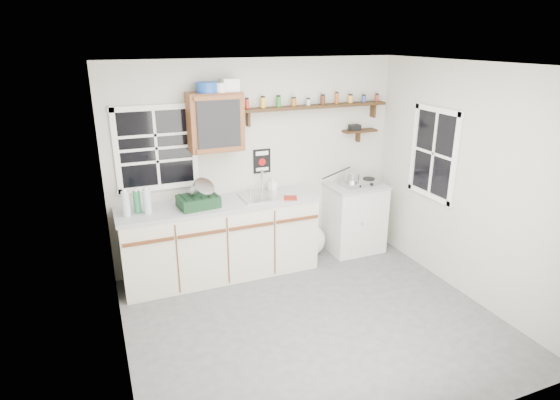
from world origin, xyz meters
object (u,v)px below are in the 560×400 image
Objects in this scene: right_cabinet at (354,217)px; dish_rack at (200,198)px; spice_shelf at (315,106)px; main_cabinet at (221,239)px; upper_cabinet at (215,122)px; hotplate at (360,182)px.

dish_rack is (-2.07, -0.07, 0.57)m from right_cabinet.
dish_rack is (-1.54, -0.26, -0.90)m from spice_shelf.
main_cabinet is at bearing -170.72° from spice_shelf.
dish_rack is at bearing -144.37° from upper_cabinet.
right_cabinet is at bearing -3.76° from upper_cabinet.
spice_shelf is 1.80m from dish_rack.
dish_rack reaches higher than hotplate.
main_cabinet is at bearing -179.21° from right_cabinet.
hotplate is at bearing -4.66° from dish_rack.
upper_cabinet is (-1.80, 0.12, 1.37)m from right_cabinet.
upper_cabinet reaches higher than hotplate.
upper_cabinet reaches higher than right_cabinet.
dish_rack reaches higher than right_cabinet.
dish_rack is 0.87× the size of hotplate.
main_cabinet is 1.84m from right_cabinet.
spice_shelf is at bearing 3.54° from dish_rack.
right_cabinet is 1.58m from spice_shelf.
right_cabinet is at bearing -4.07° from dish_rack.
spice_shelf is 1.16m from hotplate.
spice_shelf is (1.30, 0.21, 1.47)m from main_cabinet.
upper_cabinet is 1.22× the size of hotplate.
hotplate is at bearing -23.09° from right_cabinet.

